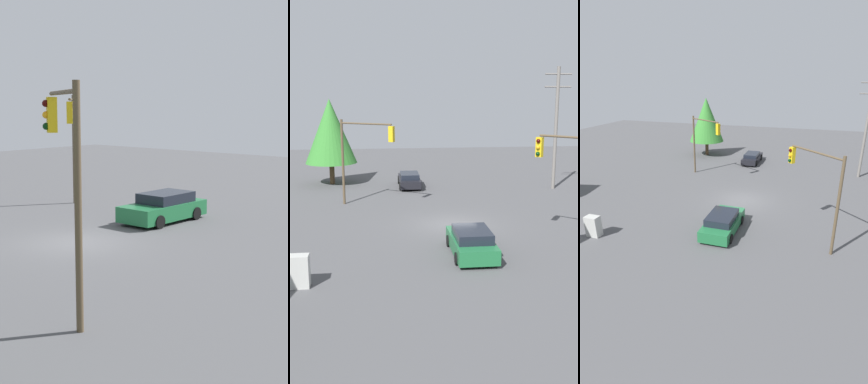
% 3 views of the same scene
% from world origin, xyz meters
% --- Properties ---
extents(ground_plane, '(80.00, 80.00, 0.00)m').
position_xyz_m(ground_plane, '(0.00, 0.00, 0.00)').
color(ground_plane, '#4C4C4F').
extents(sedan_green, '(2.06, 4.45, 1.37)m').
position_xyz_m(sedan_green, '(-0.06, 5.64, 0.66)').
color(sedan_green, '#1E6638').
rests_on(sedan_green, ground_plane).
extents(traffic_signal_main, '(3.27, 3.23, 5.97)m').
position_xyz_m(traffic_signal_main, '(-5.79, 5.15, 4.13)').
color(traffic_signal_main, brown).
rests_on(traffic_signal_main, ground_plane).
extents(traffic_signal_cross, '(3.73, 2.45, 6.07)m').
position_xyz_m(traffic_signal_cross, '(5.55, -5.37, 4.19)').
color(traffic_signal_cross, brown).
rests_on(traffic_signal_cross, ground_plane).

